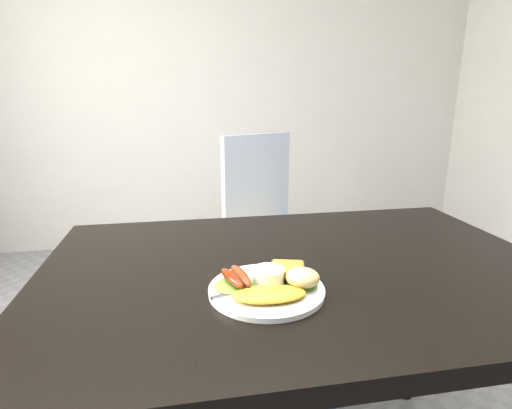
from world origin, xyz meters
TOP-DOWN VIEW (x-y plane):
  - room_back_panel at (0.00, 2.25)m, footprint 4.00×0.04m
  - dining_table at (0.00, 0.00)m, footprint 1.20×0.80m
  - dining_chair at (0.12, 1.05)m, footprint 0.54×0.54m
  - person at (-0.02, 0.76)m, footprint 0.59×0.42m
  - plate at (-0.11, -0.12)m, footprint 0.23×0.23m
  - lettuce_left at (-0.17, -0.11)m, footprint 0.09×0.09m
  - lettuce_right at (-0.04, -0.13)m, footprint 0.08×0.08m
  - omelette at (-0.11, -0.17)m, footprint 0.15×0.07m
  - sausage_a at (-0.18, -0.11)m, footprint 0.05×0.10m
  - sausage_b at (-0.16, -0.11)m, footprint 0.05×0.10m
  - ramekin at (-0.10, -0.12)m, footprint 0.08×0.08m
  - toast_a at (-0.07, -0.08)m, footprint 0.10×0.10m
  - toast_b at (-0.06, -0.09)m, footprint 0.08×0.08m
  - potato_salad at (-0.04, -0.14)m, footprint 0.08×0.08m
  - fork at (-0.15, -0.13)m, footprint 0.15×0.06m

SIDE VIEW (x-z plane):
  - dining_chair at x=0.12m, z-range 0.43..0.47m
  - dining_table at x=0.00m, z-range 0.71..0.75m
  - plate at x=-0.11m, z-range 0.75..0.76m
  - fork at x=-0.15m, z-range 0.76..0.77m
  - lettuce_right at x=-0.04m, z-range 0.76..0.77m
  - lettuce_left at x=-0.17m, z-range 0.76..0.77m
  - toast_a at x=-0.07m, z-range 0.76..0.77m
  - person at x=-0.02m, z-range 0.00..1.54m
  - omelette at x=-0.11m, z-range 0.76..0.78m
  - ramekin at x=-0.10m, z-range 0.76..0.80m
  - toast_b at x=-0.06m, z-range 0.78..0.79m
  - sausage_a at x=-0.18m, z-range 0.77..0.79m
  - sausage_b at x=-0.16m, z-range 0.77..0.79m
  - potato_salad at x=-0.04m, z-range 0.77..0.80m
  - room_back_panel at x=0.00m, z-range 0.00..2.70m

